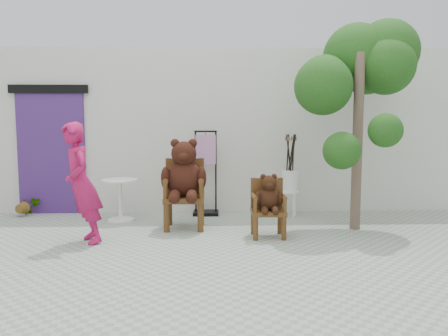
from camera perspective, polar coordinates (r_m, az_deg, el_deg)
name	(u,v)px	position (r m, az deg, el deg)	size (l,w,h in m)	color
ground_plane	(220,253)	(5.66, -0.50, -11.06)	(60.00, 60.00, 0.00)	#9AA291
back_wall	(216,131)	(8.51, -0.99, 4.91)	(9.00, 1.00, 3.00)	silver
doorway	(52,150)	(8.50, -21.60, 2.23)	(1.40, 0.11, 2.33)	#432165
chair_big	(184,179)	(6.82, -5.23, -1.40)	(0.70, 0.74, 1.41)	#43260E
chair_small	(268,200)	(6.35, 5.80, -4.20)	(0.48, 0.50, 0.93)	#43260E
person	(82,184)	(6.24, -18.10, -1.97)	(0.60, 0.40, 1.66)	#B11550
cafe_table	(120,195)	(7.58, -13.40, -3.44)	(0.60, 0.60, 0.70)	white
display_stand	(206,183)	(7.83, -2.39, -1.91)	(0.46, 0.36, 1.51)	black
stool_bucket	(290,180)	(7.77, 8.61, -1.60)	(0.32, 0.32, 1.45)	white
tree	(358,70)	(7.33, 17.14, 12.11)	(2.07, 1.81, 3.29)	#503C30
potted_plant	(26,205)	(8.55, -24.40, -4.48)	(0.34, 0.29, 0.37)	#12390F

